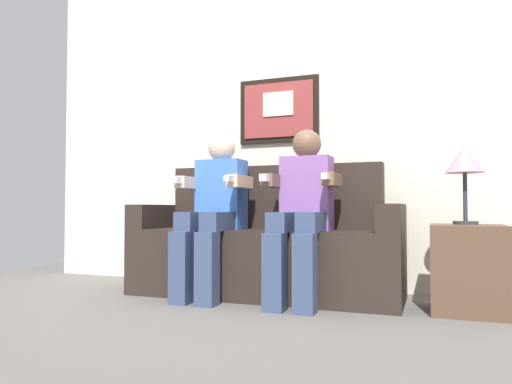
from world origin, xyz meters
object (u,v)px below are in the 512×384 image
Objects in this scene: person_on_right at (302,206)px; couch at (265,250)px; person_on_left at (214,207)px; table_lamp at (465,163)px; side_table_right at (468,269)px.

couch is at bearing 151.45° from person_on_right.
person_on_left is 1.59m from table_lamp.
side_table_right is at bearing -79.86° from table_lamp.
couch is 1.64× the size of person_on_left.
couch is 3.65× the size of side_table_right.
person_on_right is at bearing -173.93° from table_lamp.
table_lamp is at bearing -3.03° from couch.
couch is 0.46m from person_on_right.
person_on_right is 1.02m from side_table_right.
couch is 1.37m from table_lamp.
side_table_right is (1.26, -0.11, -0.06)m from couch.
table_lamp reaches higher than side_table_right.
side_table_right is at bearing 3.69° from person_on_right.
table_lamp is (1.25, -0.07, 0.55)m from couch.
person_on_right is (0.61, 0.00, 0.00)m from person_on_left.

